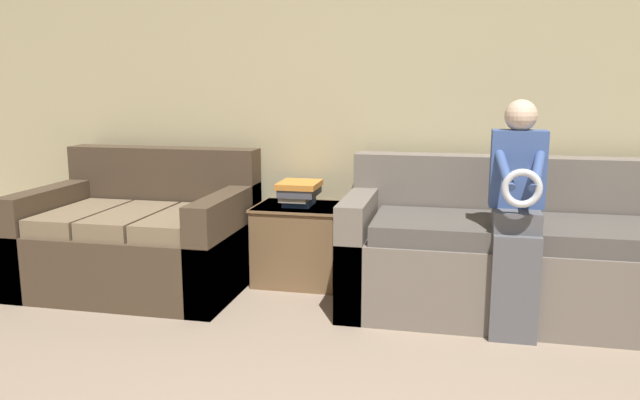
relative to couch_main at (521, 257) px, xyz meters
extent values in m
cube|color=#C6B789|center=(-0.63, 0.53, 0.95)|extent=(7.81, 0.06, 2.55)
cube|color=#70665B|center=(0.00, -0.04, -0.10)|extent=(2.07, 0.87, 0.46)
cube|color=#70665B|center=(0.00, 0.30, 0.34)|extent=(2.07, 0.20, 0.43)
cube|color=#70665B|center=(-0.95, -0.04, 0.01)|extent=(0.16, 0.87, 0.67)
cube|color=#514C47|center=(-0.44, -0.14, 0.18)|extent=(0.82, 0.63, 0.11)
cube|color=#514C47|center=(0.44, -0.14, 0.18)|extent=(0.82, 0.63, 0.11)
cube|color=#473828|center=(-2.41, -0.08, -0.12)|extent=(1.37, 0.99, 0.42)
cube|color=#473828|center=(-2.41, 0.31, 0.33)|extent=(1.37, 0.20, 0.47)
cube|color=#473828|center=(-3.01, -0.08, 0.00)|extent=(0.16, 0.99, 0.65)
cube|color=#473828|center=(-1.80, -0.08, 0.00)|extent=(0.16, 0.99, 0.65)
cube|color=#7A664C|center=(-2.76, -0.18, 0.15)|extent=(0.33, 0.75, 0.11)
cube|color=#7A664C|center=(-2.41, -0.18, 0.15)|extent=(0.33, 0.75, 0.11)
cube|color=#7A664C|center=(-2.06, -0.18, 0.15)|extent=(0.33, 0.75, 0.11)
cube|color=#56565B|center=(-0.07, -0.47, -0.05)|extent=(0.24, 0.10, 0.57)
cube|color=#56565B|center=(-0.07, -0.33, 0.29)|extent=(0.24, 0.28, 0.11)
cube|color=#3D5693|center=(-0.07, -0.26, 0.55)|extent=(0.28, 0.14, 0.41)
sphere|color=beige|center=(-0.07, -0.26, 0.84)|extent=(0.17, 0.17, 0.17)
torus|color=silver|center=(-0.07, -0.53, 0.49)|extent=(0.20, 0.04, 0.20)
cylinder|color=#3D5693|center=(-0.16, -0.40, 0.58)|extent=(0.12, 0.31, 0.23)
cylinder|color=#3D5693|center=(0.01, -0.40, 0.58)|extent=(0.12, 0.31, 0.23)
cube|color=brown|center=(-1.41, 0.25, -0.07)|extent=(0.55, 0.46, 0.53)
cube|color=brown|center=(-1.41, 0.25, 0.19)|extent=(0.57, 0.48, 0.02)
cube|color=#33569E|center=(-1.41, 0.26, 0.22)|extent=(0.18, 0.23, 0.04)
cube|color=gray|center=(-1.42, 0.25, 0.26)|extent=(0.18, 0.30, 0.03)
cube|color=#4C4C56|center=(-1.40, 0.24, 0.30)|extent=(0.23, 0.30, 0.05)
cube|color=orange|center=(-1.40, 0.24, 0.34)|extent=(0.26, 0.31, 0.04)
camera|label=1|loc=(-0.40, -3.70, 1.00)|focal=35.00mm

